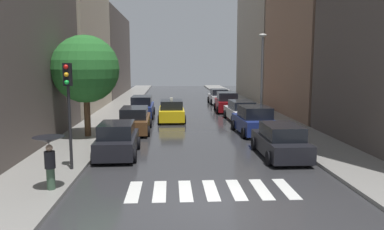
# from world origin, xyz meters

# --- Properties ---
(ground_plane) EXTENTS (28.00, 72.00, 0.04)m
(ground_plane) POSITION_xyz_m (0.00, 24.00, -0.02)
(ground_plane) COLOR #303032
(sidewalk_left) EXTENTS (3.00, 72.00, 0.15)m
(sidewalk_left) POSITION_xyz_m (-6.50, 24.00, 0.07)
(sidewalk_left) COLOR gray
(sidewalk_left) RESTS_ON ground
(sidewalk_right) EXTENTS (3.00, 72.00, 0.15)m
(sidewalk_right) POSITION_xyz_m (6.50, 24.00, 0.07)
(sidewalk_right) COLOR gray
(sidewalk_right) RESTS_ON ground
(crosswalk_stripes) EXTENTS (5.85, 2.20, 0.01)m
(crosswalk_stripes) POSITION_xyz_m (0.00, 1.26, 0.01)
(crosswalk_stripes) COLOR silver
(crosswalk_stripes) RESTS_ON ground
(building_left_mid) EXTENTS (6.00, 13.65, 17.33)m
(building_left_mid) POSITION_xyz_m (-11.00, 24.10, 8.66)
(building_left_mid) COLOR #B2A38C
(building_left_mid) RESTS_ON ground
(building_left_far) EXTENTS (6.00, 19.72, 11.06)m
(building_left_far) POSITION_xyz_m (-11.00, 41.35, 5.53)
(building_left_far) COLOR #564C47
(building_left_far) RESTS_ON ground
(building_right_mid) EXTENTS (6.00, 12.57, 14.02)m
(building_right_mid) POSITION_xyz_m (11.00, 19.67, 7.01)
(building_right_mid) COLOR #8C6B56
(building_right_mid) RESTS_ON ground
(building_right_far) EXTENTS (6.00, 15.32, 19.26)m
(building_right_far) POSITION_xyz_m (11.00, 34.02, 9.63)
(building_right_far) COLOR #9E9384
(building_right_far) RESTS_ON ground
(parked_car_left_nearest) EXTENTS (2.05, 4.07, 1.64)m
(parked_car_left_nearest) POSITION_xyz_m (-3.96, 6.36, 0.77)
(parked_car_left_nearest) COLOR black
(parked_car_left_nearest) RESTS_ON ground
(parked_car_left_second) EXTENTS (2.10, 4.75, 1.63)m
(parked_car_left_second) POSITION_xyz_m (-3.71, 12.57, 0.77)
(parked_car_left_second) COLOR brown
(parked_car_left_second) RESTS_ON ground
(parked_car_left_third) EXTENTS (2.01, 4.69, 1.75)m
(parked_car_left_third) POSITION_xyz_m (-3.75, 19.30, 0.82)
(parked_car_left_third) COLOR navy
(parked_car_left_third) RESTS_ON ground
(parked_car_right_nearest) EXTENTS (2.03, 4.49, 1.60)m
(parked_car_right_nearest) POSITION_xyz_m (3.80, 5.73, 0.75)
(parked_car_right_nearest) COLOR black
(parked_car_right_nearest) RESTS_ON ground
(parked_car_right_second) EXTENTS (2.32, 4.36, 1.76)m
(parked_car_right_second) POSITION_xyz_m (3.84, 11.60, 0.82)
(parked_car_right_second) COLOR navy
(parked_car_right_second) RESTS_ON ground
(parked_car_right_third) EXTENTS (2.17, 4.80, 1.57)m
(parked_car_right_third) POSITION_xyz_m (4.00, 16.85, 0.74)
(parked_car_right_third) COLOR silver
(parked_car_right_third) RESTS_ON ground
(parked_car_right_fourth) EXTENTS (2.25, 4.47, 1.79)m
(parked_car_right_fourth) POSITION_xyz_m (3.73, 22.32, 0.83)
(parked_car_right_fourth) COLOR maroon
(parked_car_right_fourth) RESTS_ON ground
(parked_car_right_fifth) EXTENTS (2.17, 4.07, 1.60)m
(parked_car_right_fifth) POSITION_xyz_m (3.86, 29.01, 0.75)
(parked_car_right_fifth) COLOR silver
(parked_car_right_fifth) RESTS_ON ground
(taxi_midroad) EXTENTS (2.10, 4.33, 1.81)m
(taxi_midroad) POSITION_xyz_m (-1.33, 17.09, 0.76)
(taxi_midroad) COLOR yellow
(taxi_midroad) RESTS_ON ground
(pedestrian_foreground) EXTENTS (1.07, 1.07, 1.83)m
(pedestrian_foreground) POSITION_xyz_m (-5.51, 1.26, 1.52)
(pedestrian_foreground) COLOR #38513D
(pedestrian_foreground) RESTS_ON sidewalk_left
(street_tree_left) EXTENTS (3.91, 3.91, 5.90)m
(street_tree_left) POSITION_xyz_m (-6.31, 10.72, 4.08)
(street_tree_left) COLOR #513823
(street_tree_left) RESTS_ON sidewalk_left
(traffic_light_left_corner) EXTENTS (0.30, 0.42, 4.30)m
(traffic_light_left_corner) POSITION_xyz_m (-5.45, 3.69, 3.29)
(traffic_light_left_corner) COLOR black
(traffic_light_left_corner) RESTS_ON sidewalk_left
(lamp_post_right) EXTENTS (0.60, 0.28, 6.47)m
(lamp_post_right) POSITION_xyz_m (5.55, 16.82, 3.91)
(lamp_post_right) COLOR #595B60
(lamp_post_right) RESTS_ON sidewalk_right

